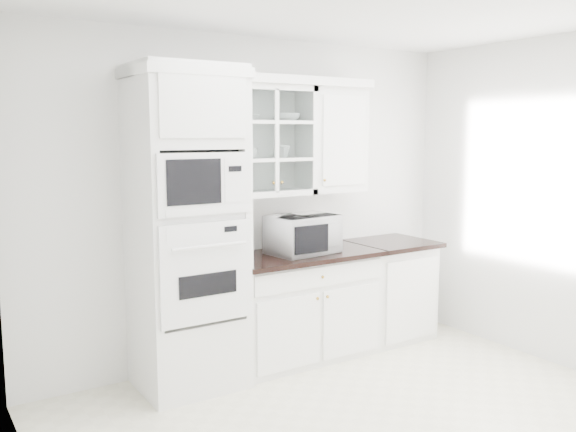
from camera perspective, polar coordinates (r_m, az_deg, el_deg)
room_shell at (r=4.05m, az=5.97°, el=5.83°), size 4.00×3.50×2.70m
oven_column at (r=4.57m, az=-9.39°, el=-1.32°), size 0.76×0.68×2.40m
base_cabinet_run at (r=5.24m, az=1.16°, el=-8.30°), size 1.32×0.67×0.92m
extra_base_cabinet at (r=5.84m, az=9.39°, el=-6.72°), size 0.72×0.67×0.92m
upper_cabinet_glass at (r=5.02m, az=-2.07°, el=7.04°), size 0.80×0.33×0.90m
upper_cabinet_solid at (r=5.39m, az=4.16°, el=7.08°), size 0.55×0.33×0.90m
crown_molding at (r=4.96m, az=-3.01°, el=12.63°), size 2.14×0.38×0.07m
countertop_microwave at (r=5.07m, az=1.27°, el=-1.69°), size 0.60×0.52×0.32m
bowl_a at (r=4.94m, az=-4.09°, el=9.18°), size 0.25×0.25×0.05m
bowl_b at (r=5.13m, az=-0.09°, el=9.22°), size 0.22×0.22×0.07m
cup_a at (r=4.93m, az=-3.51°, el=5.88°), size 0.13×0.13×0.08m
cup_b at (r=5.11m, az=-0.46°, el=6.07°), size 0.14×0.14×0.10m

